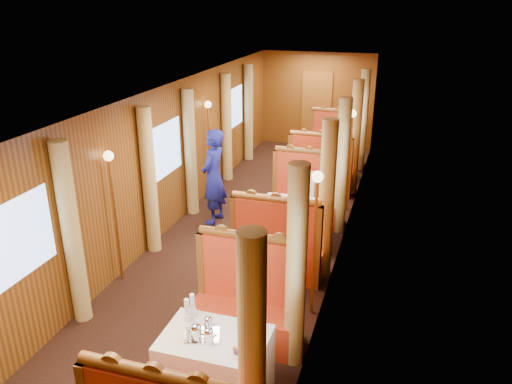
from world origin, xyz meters
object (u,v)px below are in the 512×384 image
at_px(banquette_near_aft, 247,307).
at_px(banquette_mid_aft, 306,199).
at_px(passenger, 303,188).
at_px(teapot_left, 196,334).
at_px(tea_tray, 202,336).
at_px(banquette_far_fwd, 320,174).
at_px(fruit_plate, 240,351).
at_px(banquette_far_aft, 335,147).
at_px(table_near, 216,367).
at_px(rose_vase_mid, 292,194).
at_px(table_far, 328,161).
at_px(teapot_back, 208,325).
at_px(table_mid, 293,225).
at_px(banquette_mid_fwd, 278,251).
at_px(teapot_right, 209,337).
at_px(rose_vase_far, 330,137).
at_px(steward, 214,177).

height_order(banquette_near_aft, banquette_mid_aft, same).
bearing_deg(passenger, teapot_left, -91.92).
xyz_separation_m(tea_tray, teapot_left, (-0.03, -0.07, 0.07)).
distance_m(banquette_far_fwd, fruit_plate, 6.15).
height_order(banquette_far_aft, teapot_left, banquette_far_aft).
height_order(table_near, rose_vase_mid, rose_vase_mid).
xyz_separation_m(banquette_near_aft, table_far, (0.00, 5.99, -0.05)).
bearing_deg(teapot_back, banquette_far_aft, 86.88).
relative_size(table_mid, fruit_plate, 4.93).
bearing_deg(banquette_mid_aft, banquette_mid_fwd, -90.00).
bearing_deg(teapot_right, banquette_near_aft, 70.84).
bearing_deg(fruit_plate, table_far, 92.52).
relative_size(table_far, tea_tray, 3.09).
distance_m(rose_vase_far, steward, 3.41).
relative_size(fruit_plate, steward, 0.12).
distance_m(banquette_far_fwd, passenger, 1.77).
bearing_deg(teapot_back, banquette_near_aft, 81.64).
xyz_separation_m(rose_vase_mid, steward, (-1.54, 0.54, -0.06)).
relative_size(banquette_near_aft, teapot_back, 9.13).
bearing_deg(teapot_right, banquette_mid_fwd, 71.32).
distance_m(banquette_near_aft, teapot_right, 1.18).
bearing_deg(teapot_right, banquette_far_aft, 71.57).
bearing_deg(banquette_near_aft, tea_tray, -96.53).
distance_m(table_near, tea_tray, 0.40).
xyz_separation_m(tea_tray, fruit_plate, (0.43, -0.12, 0.01)).
bearing_deg(table_mid, banquette_near_aft, -90.00).
bearing_deg(table_near, rose_vase_mid, 90.61).
bearing_deg(teapot_left, fruit_plate, 9.97).
bearing_deg(table_near, tea_tray, -167.82).
bearing_deg(banquette_far_fwd, steward, -128.66).
xyz_separation_m(table_near, fruit_plate, (0.31, -0.15, 0.39)).
bearing_deg(steward, tea_tray, 23.74).
height_order(banquette_near_aft, banquette_far_aft, same).
bearing_deg(banquette_far_fwd, teapot_back, -90.94).
distance_m(banquette_far_aft, passenger, 3.78).
bearing_deg(teapot_back, teapot_right, -69.08).
height_order(banquette_near_aft, teapot_left, banquette_near_aft).
xyz_separation_m(banquette_mid_fwd, steward, (-1.58, 1.53, 0.44)).
relative_size(banquette_far_aft, teapot_back, 9.13).
distance_m(table_near, banquette_mid_aft, 4.51).
height_order(banquette_far_fwd, steward, steward).
bearing_deg(banquette_mid_aft, banquette_far_fwd, 90.00).
height_order(table_near, banquette_near_aft, banquette_near_aft).
xyz_separation_m(table_near, rose_vase_far, (0.01, 7.03, 0.55)).
relative_size(teapot_right, rose_vase_far, 0.44).
distance_m(banquette_far_fwd, teapot_back, 5.91).
height_order(rose_vase_mid, passenger, passenger).
bearing_deg(banquette_near_aft, banquette_mid_fwd, 90.00).
xyz_separation_m(banquette_mid_fwd, tea_tray, (-0.12, -2.51, 0.33)).
bearing_deg(banquette_mid_fwd, rose_vase_mid, 92.14).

